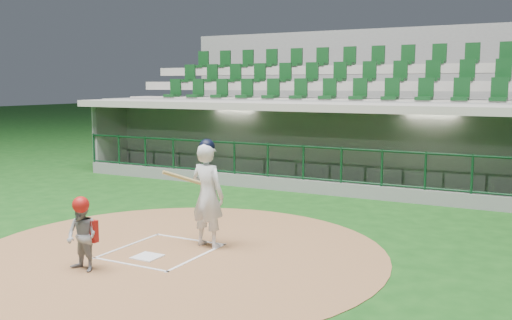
# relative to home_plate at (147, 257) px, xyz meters

# --- Properties ---
(ground) EXTENTS (120.00, 120.00, 0.00)m
(ground) POSITION_rel_home_plate_xyz_m (0.00, 0.70, -0.02)
(ground) COLOR #124012
(ground) RESTS_ON ground
(dirt_circle) EXTENTS (7.20, 7.20, 0.01)m
(dirt_circle) POSITION_rel_home_plate_xyz_m (0.30, 0.50, -0.02)
(dirt_circle) COLOR brown
(dirt_circle) RESTS_ON ground
(home_plate) EXTENTS (0.43, 0.43, 0.02)m
(home_plate) POSITION_rel_home_plate_xyz_m (0.00, 0.00, 0.00)
(home_plate) COLOR white
(home_plate) RESTS_ON dirt_circle
(batter_box_chalk) EXTENTS (1.55, 1.80, 0.01)m
(batter_box_chalk) POSITION_rel_home_plate_xyz_m (0.00, 0.40, -0.00)
(batter_box_chalk) COLOR silver
(batter_box_chalk) RESTS_ON ground
(dugout_structure) EXTENTS (16.40, 3.70, 3.00)m
(dugout_structure) POSITION_rel_home_plate_xyz_m (0.11, 8.55, 0.93)
(dugout_structure) COLOR slate
(dugout_structure) RESTS_ON ground
(seating_deck) EXTENTS (17.00, 6.72, 5.15)m
(seating_deck) POSITION_rel_home_plate_xyz_m (0.00, 11.61, 1.40)
(seating_deck) COLOR slate
(seating_deck) RESTS_ON ground
(batter) EXTENTS (0.90, 0.90, 1.94)m
(batter) POSITION_rel_home_plate_xyz_m (0.54, 1.04, 0.96)
(batter) COLOR silver
(batter) RESTS_ON dirt_circle
(catcher) EXTENTS (0.58, 0.47, 1.18)m
(catcher) POSITION_rel_home_plate_xyz_m (-0.45, -1.01, 0.58)
(catcher) COLOR gray
(catcher) RESTS_ON dirt_circle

